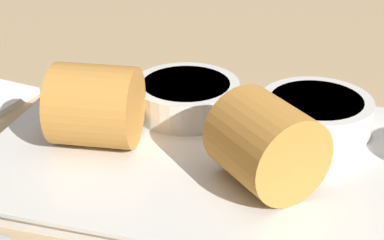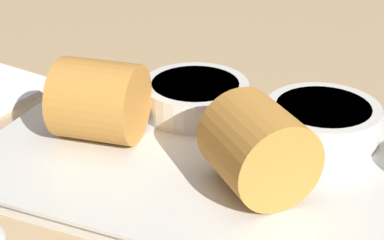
# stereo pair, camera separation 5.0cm
# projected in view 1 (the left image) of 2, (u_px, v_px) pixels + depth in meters

# --- Properties ---
(table_surface) EXTENTS (1.80, 1.40, 0.02)m
(table_surface) POSITION_uv_depth(u_px,v_px,m) (163.00, 155.00, 0.53)
(table_surface) COLOR tan
(table_surface) RESTS_ON ground
(serving_plate) EXTENTS (0.31, 0.23, 0.01)m
(serving_plate) POSITION_uv_depth(u_px,v_px,m) (192.00, 157.00, 0.49)
(serving_plate) COLOR silver
(serving_plate) RESTS_ON table_surface
(roll_front_left) EXTENTS (0.08, 0.07, 0.06)m
(roll_front_left) POSITION_uv_depth(u_px,v_px,m) (89.00, 105.00, 0.49)
(roll_front_left) COLOR #C68438
(roll_front_left) RESTS_ON serving_plate
(roll_front_right) EXTENTS (0.09, 0.09, 0.06)m
(roll_front_right) POSITION_uv_depth(u_px,v_px,m) (262.00, 141.00, 0.44)
(roll_front_right) COLOR #C68438
(roll_front_right) RESTS_ON serving_plate
(dipping_bowl_near) EXTENTS (0.09, 0.09, 0.03)m
(dipping_bowl_near) POSITION_uv_depth(u_px,v_px,m) (186.00, 96.00, 0.54)
(dipping_bowl_near) COLOR silver
(dipping_bowl_near) RESTS_ON serving_plate
(dipping_bowl_far) EXTENTS (0.09, 0.09, 0.03)m
(dipping_bowl_far) POSITION_uv_depth(u_px,v_px,m) (316.00, 113.00, 0.51)
(dipping_bowl_far) COLOR silver
(dipping_bowl_far) RESTS_ON serving_plate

